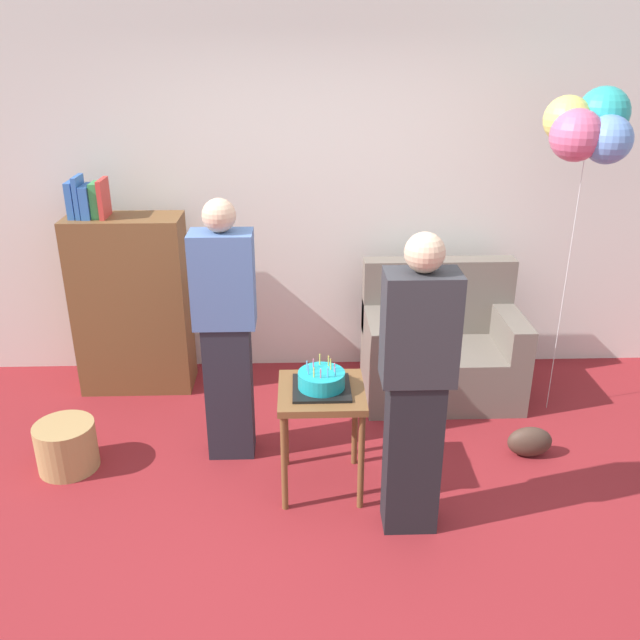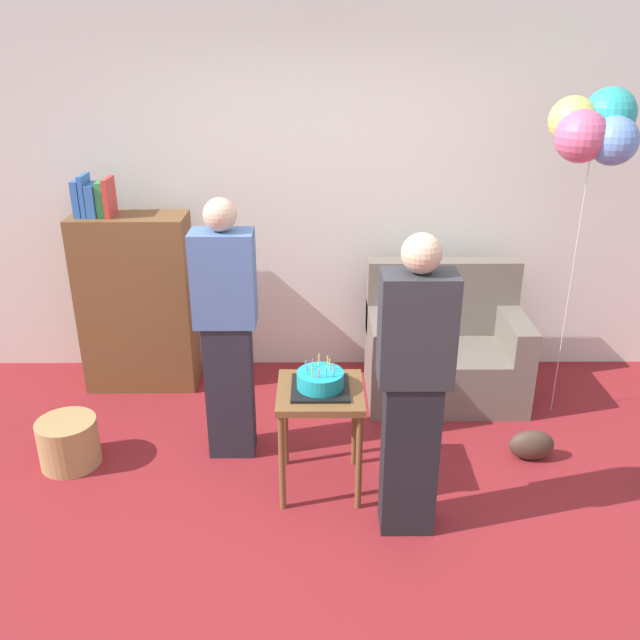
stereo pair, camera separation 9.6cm
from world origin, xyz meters
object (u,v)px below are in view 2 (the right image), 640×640
at_px(handbag, 531,445).
at_px(balloon_bunch, 595,127).
at_px(person_blowing_candles, 227,331).
at_px(wicker_basket, 69,442).
at_px(birthday_cake, 320,381).
at_px(person_holding_cake, 413,389).
at_px(bookshelf, 136,300).
at_px(side_table, 320,405).
at_px(couch, 444,351).

xyz_separation_m(handbag, balloon_bunch, (0.32, 0.59, 1.84)).
height_order(person_blowing_candles, balloon_bunch, balloon_bunch).
xyz_separation_m(wicker_basket, balloon_bunch, (3.18, 0.62, 1.79)).
bearing_deg(balloon_bunch, handbag, -118.72).
distance_m(birthday_cake, handbag, 1.46).
distance_m(person_blowing_candles, person_holding_cake, 1.24).
xyz_separation_m(bookshelf, side_table, (1.33, -1.28, -0.13)).
distance_m(wicker_basket, handbag, 2.86).
height_order(birthday_cake, handbag, birthday_cake).
bearing_deg(bookshelf, couch, -4.46).
relative_size(side_table, birthday_cake, 2.00).
distance_m(birthday_cake, person_blowing_candles, 0.68).
relative_size(bookshelf, wicker_basket, 4.39).
bearing_deg(couch, side_table, -129.30).
distance_m(couch, side_table, 1.44).
height_order(couch, bookshelf, bookshelf).
xyz_separation_m(person_holding_cake, balloon_bunch, (1.18, 1.19, 1.11)).
height_order(birthday_cake, person_blowing_candles, person_blowing_candles).
bearing_deg(handbag, person_holding_cake, -144.76).
distance_m(birthday_cake, balloon_bunch, 2.23).
bearing_deg(birthday_cake, wicker_basket, 171.81).
height_order(couch, balloon_bunch, balloon_bunch).
relative_size(bookshelf, birthday_cake, 4.94).
height_order(wicker_basket, balloon_bunch, balloon_bunch).
bearing_deg(birthday_cake, person_blowing_candles, 146.59).
height_order(couch, person_blowing_candles, person_blowing_candles).
distance_m(bookshelf, person_blowing_candles, 1.21).
distance_m(wicker_basket, balloon_bunch, 3.70).
xyz_separation_m(side_table, wicker_basket, (-1.54, 0.22, -0.39)).
bearing_deg(person_blowing_candles, couch, 22.57).
relative_size(couch, person_holding_cake, 0.67).
height_order(side_table, birthday_cake, birthday_cake).
bearing_deg(bookshelf, birthday_cake, -43.78).
bearing_deg(balloon_bunch, bookshelf, 171.69).
relative_size(person_holding_cake, handbag, 5.82).
relative_size(couch, side_table, 1.72).
bearing_deg(person_blowing_candles, wicker_basket, -176.08).
bearing_deg(side_table, person_holding_cake, -37.47).
height_order(person_blowing_candles, handbag, person_blowing_candles).
xyz_separation_m(side_table, birthday_cake, (0.00, 0.00, 0.15)).
xyz_separation_m(bookshelf, wicker_basket, (-0.21, -1.05, -0.52)).
bearing_deg(handbag, birthday_cake, -169.08).
distance_m(handbag, balloon_bunch, 1.96).
distance_m(bookshelf, person_holding_cake, 2.42).
distance_m(birthday_cake, wicker_basket, 1.65).
bearing_deg(wicker_basket, balloon_bunch, 11.03).
xyz_separation_m(side_table, person_blowing_candles, (-0.55, 0.36, 0.29)).
bearing_deg(bookshelf, wicker_basket, -101.27).
xyz_separation_m(birthday_cake, balloon_bunch, (1.64, 0.84, 1.25)).
height_order(bookshelf, handbag, bookshelf).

